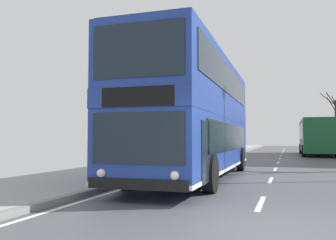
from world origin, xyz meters
The scene contains 3 objects.
ground centered at (-0.72, 0.00, 0.04)m, with size 15.80×140.00×0.20m.
double_decker_bus_main centered at (-2.62, 7.12, 2.28)m, with size 2.78×11.37×4.34m.
background_bus_far_lane centered at (2.96, 28.41, 1.68)m, with size 2.73×10.50×3.06m.
Camera 1 is at (0.62, -5.85, 1.45)m, focal length 38.71 mm.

